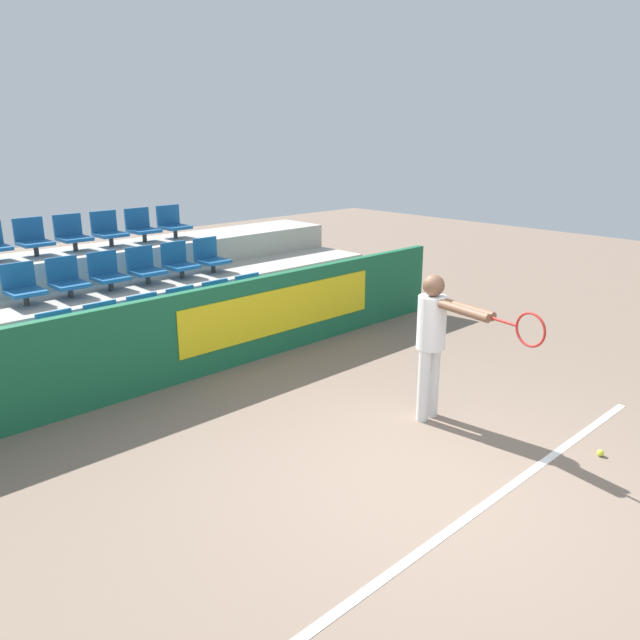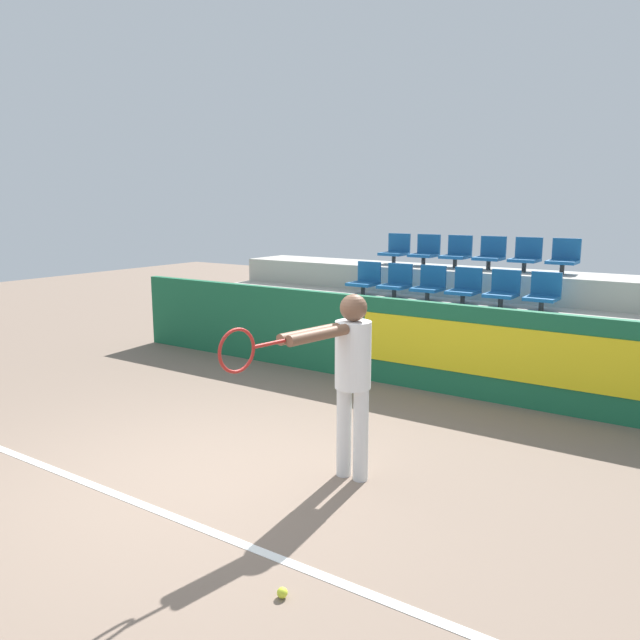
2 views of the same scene
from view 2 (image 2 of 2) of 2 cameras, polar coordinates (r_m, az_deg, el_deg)
ground_plane at (r=5.63m, az=-11.56°, el=-14.26°), size 30.00×30.00×0.00m
court_baseline at (r=5.32m, az=-15.78°, el=-15.99°), size 5.94×0.08×0.01m
barrier_wall at (r=8.23m, az=6.68°, el=-1.95°), size 9.07×0.14×1.14m
bleacher_tier_front at (r=8.88m, az=8.29°, el=-3.45°), size 8.67×1.09×0.43m
bleacher_tier_middle at (r=9.80m, az=11.09°, el=-0.93°), size 8.67×1.09×0.86m
bleacher_tier_back at (r=10.76m, az=13.41°, el=1.16°), size 8.67×1.09×1.29m
stadium_chair_0 at (r=9.59m, az=0.88°, el=0.51°), size 0.43×0.45×0.54m
stadium_chair_1 at (r=9.29m, az=3.87°, el=0.16°), size 0.43×0.45×0.54m
stadium_chair_2 at (r=9.02m, az=7.06°, el=-0.21°), size 0.43×0.45×0.54m
stadium_chair_3 at (r=8.77m, az=10.43°, el=-0.60°), size 0.43×0.45×0.54m
stadium_chair_4 at (r=8.57m, az=13.98°, el=-1.01°), size 0.43×0.45×0.54m
stadium_chair_5 at (r=8.39m, az=17.69°, el=-1.44°), size 0.43×0.45×0.54m
stadium_chair_6 at (r=10.44m, az=4.16°, el=3.69°), size 0.43×0.45×0.54m
stadium_chair_7 at (r=10.17m, az=6.99°, el=3.45°), size 0.43×0.45×0.54m
stadium_chair_8 at (r=9.92m, az=9.98°, el=3.20°), size 0.43×0.45×0.54m
stadium_chair_9 at (r=9.70m, az=13.10°, el=2.92°), size 0.43×0.45×0.54m
stadium_chair_10 at (r=9.51m, az=16.36°, el=2.62°), size 0.43×0.45×0.54m
stadium_chair_11 at (r=9.36m, az=19.74°, el=2.30°), size 0.43×0.45×0.54m
stadium_chair_12 at (r=11.36m, az=6.94°, el=6.36°), size 0.43×0.45×0.54m
stadium_chair_13 at (r=11.11m, az=9.62°, el=6.20°), size 0.43×0.45×0.54m
stadium_chair_14 at (r=10.88m, az=12.41°, el=6.01°), size 0.43×0.45×0.54m
stadium_chair_15 at (r=10.68m, az=15.31°, el=5.80°), size 0.43×0.45×0.54m
stadium_chair_16 at (r=10.51m, az=18.31°, el=5.58°), size 0.43×0.45×0.54m
stadium_chair_17 at (r=10.37m, az=21.40°, el=5.32°), size 0.43×0.45×0.54m
tennis_player at (r=5.22m, az=2.48°, el=-4.45°), size 0.41×1.53×1.61m
tennis_ball at (r=4.11m, az=-3.47°, el=-23.63°), size 0.07×0.07×0.07m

